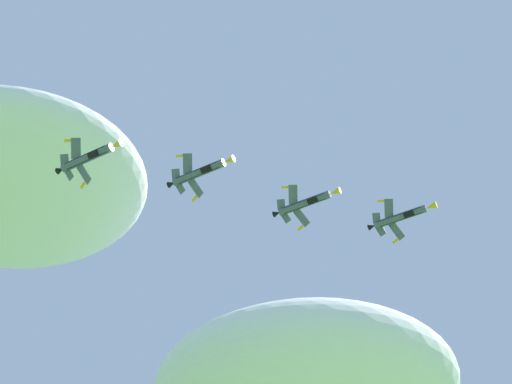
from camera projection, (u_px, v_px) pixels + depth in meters
name	position (u px, v px, depth m)	size (l,w,h in m)	color
cloud_near_formation	(8.00, 186.00, 216.96)	(84.51, 72.73, 29.70)	white
fighter_jet_lead	(401.00, 217.00, 160.34)	(15.78, 7.27, 7.72)	#4C5666
fighter_jet_left_wing	(306.00, 203.00, 155.49)	(15.78, 7.82, 7.18)	#4C5666
fighter_jet_right_wing	(200.00, 172.00, 148.64)	(15.78, 7.28, 7.71)	#4C5666
fighter_jet_left_outer	(88.00, 157.00, 141.90)	(15.78, 7.24, 7.75)	#4C5666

